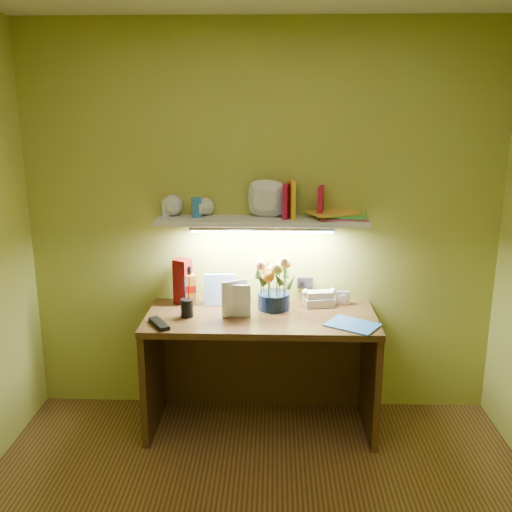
% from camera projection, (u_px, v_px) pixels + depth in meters
% --- Properties ---
extents(desk, '(1.40, 0.60, 0.75)m').
position_uv_depth(desk, '(261.00, 372.00, 3.56)').
color(desk, '#331F0E').
rests_on(desk, ground).
extents(flower_bouquet, '(0.23, 0.23, 0.36)m').
position_uv_depth(flower_bouquet, '(274.00, 281.00, 3.54)').
color(flower_bouquet, '#0C1B38').
rests_on(flower_bouquet, desk).
extents(telephone, '(0.20, 0.17, 0.11)m').
position_uv_depth(telephone, '(319.00, 297.00, 3.63)').
color(telephone, beige).
rests_on(telephone, desk).
extents(desk_clock, '(0.09, 0.04, 0.09)m').
position_uv_depth(desk_clock, '(343.00, 298.00, 3.65)').
color(desk_clock, '#AFB0B4').
rests_on(desk_clock, desk).
extents(whisky_bottle, '(0.08, 0.08, 0.25)m').
position_uv_depth(whisky_bottle, '(190.00, 285.00, 3.63)').
color(whisky_bottle, '#C47523').
rests_on(whisky_bottle, desk).
extents(whisky_box, '(0.12, 0.12, 0.29)m').
position_uv_depth(whisky_box, '(183.00, 281.00, 3.65)').
color(whisky_box, '#5E0A0B').
rests_on(whisky_box, desk).
extents(pen_cup, '(0.09, 0.09, 0.19)m').
position_uv_depth(pen_cup, '(187.00, 302.00, 3.42)').
color(pen_cup, black).
rests_on(pen_cup, desk).
extents(art_card, '(0.20, 0.06, 0.20)m').
position_uv_depth(art_card, '(220.00, 290.00, 3.63)').
color(art_card, white).
rests_on(art_card, desk).
extents(tv_remote, '(0.16, 0.20, 0.02)m').
position_uv_depth(tv_remote, '(159.00, 324.00, 3.30)').
color(tv_remote, black).
rests_on(tv_remote, desk).
extents(blue_folder, '(0.35, 0.33, 0.01)m').
position_uv_depth(blue_folder, '(353.00, 325.00, 3.30)').
color(blue_folder, '#2C6FBA').
rests_on(blue_folder, desk).
extents(desk_book_a, '(0.16, 0.09, 0.22)m').
position_uv_depth(desk_book_a, '(222.00, 300.00, 3.39)').
color(desk_book_a, white).
rests_on(desk_book_a, desk).
extents(desk_book_b, '(0.15, 0.02, 0.20)m').
position_uv_depth(desk_book_b, '(226.00, 301.00, 3.42)').
color(desk_book_b, silver).
rests_on(desk_book_b, desk).
extents(wall_shelf, '(1.30, 0.33, 0.26)m').
position_uv_depth(wall_shelf, '(263.00, 214.00, 3.49)').
color(wall_shelf, silver).
rests_on(wall_shelf, ground).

